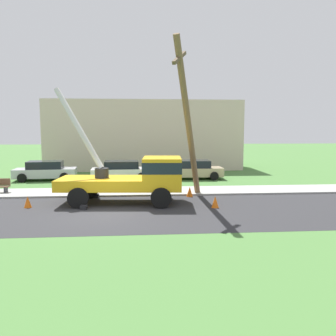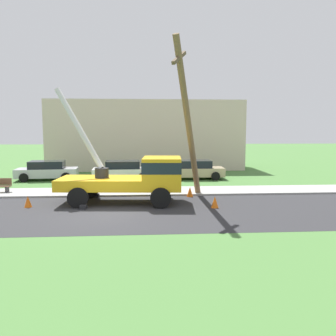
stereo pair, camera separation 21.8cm
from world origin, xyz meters
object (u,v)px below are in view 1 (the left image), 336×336
at_px(utility_truck, 137,176).
at_px(traffic_cone_curbside, 190,192).
at_px(traffic_cone_ahead, 215,202).
at_px(parked_sedan_white, 122,170).
at_px(traffic_cone_behind, 28,202).
at_px(parked_sedan_silver, 45,171).
at_px(parked_sedan_tan, 193,170).
at_px(leaning_utility_pole, 188,121).

relative_size(utility_truck, traffic_cone_curbside, 12.04).
relative_size(traffic_cone_ahead, parked_sedan_white, 0.12).
bearing_deg(parked_sedan_white, utility_truck, -81.47).
bearing_deg(utility_truck, traffic_cone_ahead, -20.63).
height_order(traffic_cone_behind, parked_sedan_silver, parked_sedan_silver).
height_order(utility_truck, traffic_cone_ahead, utility_truck).
height_order(traffic_cone_ahead, traffic_cone_behind, same).
bearing_deg(traffic_cone_behind, parked_sedan_white, 65.56).
height_order(utility_truck, parked_sedan_white, utility_truck).
height_order(parked_sedan_white, parked_sedan_tan, same).
bearing_deg(leaning_utility_pole, traffic_cone_behind, -172.19).
height_order(utility_truck, traffic_cone_behind, utility_truck).
distance_m(leaning_utility_pole, parked_sedan_white, 9.37).
distance_m(traffic_cone_curbside, parked_sedan_white, 7.96).
bearing_deg(traffic_cone_behind, leaning_utility_pole, 7.81).
distance_m(leaning_utility_pole, parked_sedan_tan, 8.79).
bearing_deg(leaning_utility_pole, parked_sedan_silver, 139.54).
distance_m(parked_sedan_white, parked_sedan_tan, 5.42).
relative_size(parked_sedan_silver, parked_sedan_tan, 1.02).
bearing_deg(parked_sedan_tan, leaning_utility_pole, -100.84).
distance_m(leaning_utility_pole, traffic_cone_behind, 8.91).
bearing_deg(parked_sedan_silver, parked_sedan_white, -3.50).
bearing_deg(leaning_utility_pole, parked_sedan_tan, 79.16).
height_order(leaning_utility_pole, parked_sedan_silver, leaning_utility_pole).
bearing_deg(traffic_cone_ahead, parked_sedan_tan, 87.56).
bearing_deg(traffic_cone_ahead, parked_sedan_white, 117.53).
bearing_deg(traffic_cone_curbside, leaning_utility_pole, -104.66).
height_order(utility_truck, parked_sedan_tan, utility_truck).
xyz_separation_m(traffic_cone_curbside, parked_sedan_silver, (-9.79, 7.12, 0.43)).
height_order(parked_sedan_silver, parked_sedan_tan, same).
height_order(traffic_cone_ahead, parked_sedan_tan, parked_sedan_tan).
bearing_deg(traffic_cone_ahead, leaning_utility_pole, 121.27).
distance_m(parked_sedan_silver, parked_sedan_tan, 11.04).
bearing_deg(traffic_cone_curbside, traffic_cone_behind, -165.67).
relative_size(leaning_utility_pole, parked_sedan_white, 1.84).
bearing_deg(traffic_cone_behind, traffic_cone_curbside, 14.33).
distance_m(leaning_utility_pole, traffic_cone_curbside, 4.05).
bearing_deg(parked_sedan_white, traffic_cone_curbside, -58.44).
relative_size(utility_truck, parked_sedan_silver, 1.49).
height_order(leaning_utility_pole, traffic_cone_behind, leaning_utility_pole).
bearing_deg(traffic_cone_behind, parked_sedan_tan, 43.65).
xyz_separation_m(leaning_utility_pole, parked_sedan_white, (-3.90, 7.78, -3.49)).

